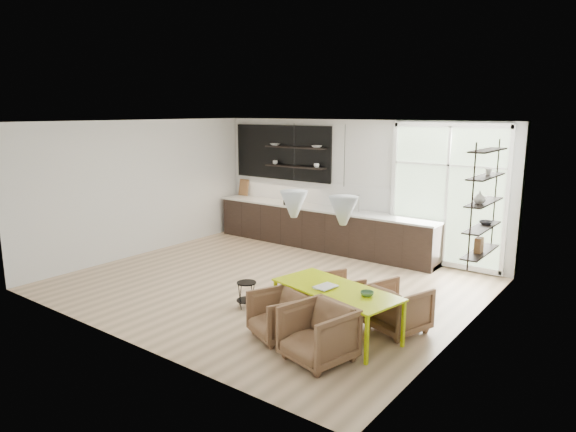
% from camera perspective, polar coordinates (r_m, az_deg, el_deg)
% --- Properties ---
extents(room, '(7.02, 6.01, 2.91)m').
position_cam_1_polar(room, '(9.58, 4.54, 1.81)').
color(room, '#D7B48E').
rests_on(room, ground).
extents(kitchen_run, '(5.54, 0.69, 2.75)m').
position_cam_1_polar(kitchen_run, '(11.73, 3.40, -0.65)').
color(kitchen_run, black).
rests_on(kitchen_run, ground).
extents(right_shelving, '(0.26, 1.22, 1.90)m').
position_cam_1_polar(right_shelving, '(8.49, 20.88, 1.10)').
color(right_shelving, black).
rests_on(right_shelving, ground).
extents(dining_table, '(1.96, 1.18, 0.67)m').
position_cam_1_polar(dining_table, '(7.23, 5.38, -8.36)').
color(dining_table, '#BCD506').
rests_on(dining_table, ground).
extents(armchair_back_left, '(0.87, 0.87, 0.59)m').
position_cam_1_polar(armchair_back_left, '(8.14, 5.65, -8.50)').
color(armchair_back_left, brown).
rests_on(armchair_back_left, ground).
extents(armchair_back_right, '(0.93, 0.94, 0.68)m').
position_cam_1_polar(armchair_back_right, '(7.56, 12.14, -9.96)').
color(armchair_back_right, brown).
rests_on(armchair_back_right, ground).
extents(armchair_front_left, '(0.93, 0.94, 0.65)m').
position_cam_1_polar(armchair_front_left, '(7.20, -1.04, -10.96)').
color(armchair_front_left, brown).
rests_on(armchair_front_left, ground).
extents(armchair_front_right, '(0.94, 0.95, 0.72)m').
position_cam_1_polar(armchair_front_right, '(6.57, 3.37, -12.93)').
color(armchair_front_right, brown).
rests_on(armchair_front_right, ground).
extents(wire_stool, '(0.33, 0.33, 0.42)m').
position_cam_1_polar(wire_stool, '(8.29, -4.62, -8.31)').
color(wire_stool, black).
rests_on(wire_stool, ground).
extents(table_book, '(0.28, 0.35, 0.03)m').
position_cam_1_polar(table_book, '(7.30, 3.51, -7.64)').
color(table_book, white).
rests_on(table_book, dining_table).
extents(table_bowl, '(0.19, 0.19, 0.06)m').
position_cam_1_polar(table_bowl, '(6.99, 8.78, -8.53)').
color(table_bowl, '#49744A').
rests_on(table_bowl, dining_table).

